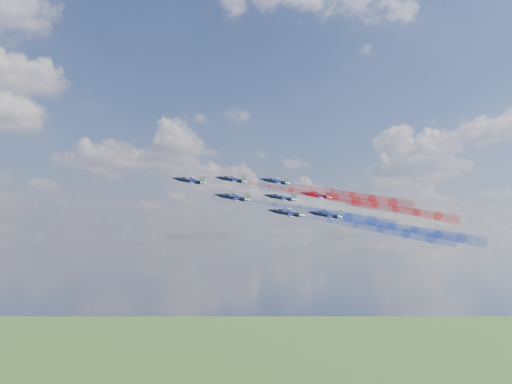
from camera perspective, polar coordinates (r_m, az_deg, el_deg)
jet_lead at (r=183.19m, az=-6.04°, el=1.01°), size 13.17×12.54×6.83m
trail_lead at (r=184.40m, az=1.79°, el=-0.33°), size 38.43×22.71×11.11m
jet_inner_left at (r=171.41m, az=-2.06°, el=-0.52°), size 13.17×12.54×6.83m
trail_inner_left at (r=174.56m, az=6.21°, el=-1.92°), size 38.43×22.71×11.11m
jet_inner_right at (r=191.31m, az=-2.21°, el=1.12°), size 13.17×12.54×6.83m
trail_inner_right at (r=194.10m, az=5.22°, el=-0.16°), size 38.43×22.71×11.11m
jet_outer_left at (r=164.21m, az=2.87°, el=-1.94°), size 13.17×12.54×6.83m
trail_outer_left at (r=169.65m, az=11.33°, el=-3.34°), size 38.43×22.71×11.11m
jet_center_third at (r=183.32m, az=2.31°, el=-0.53°), size 13.17×12.54×6.83m
trail_center_third at (r=188.23m, az=9.93°, el=-1.83°), size 38.43×22.71×11.11m
jet_outer_right at (r=202.57m, az=1.81°, el=0.96°), size 13.17×12.54×6.83m
trail_outer_right at (r=206.99m, az=8.74°, el=-0.25°), size 38.43×22.71×11.11m
jet_rear_left at (r=174.09m, az=6.44°, el=-2.10°), size 13.17×12.54×6.83m
trail_rear_left at (r=180.93m, az=14.28°, el=-3.39°), size 38.43×22.71×11.11m
jet_rear_right at (r=195.92m, az=5.59°, el=-0.31°), size 13.17×12.54×6.83m
trail_rear_right at (r=202.09m, az=12.61°, el=-1.53°), size 38.43×22.71×11.11m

